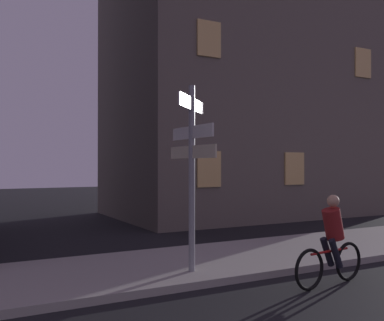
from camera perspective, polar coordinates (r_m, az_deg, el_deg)
sidewalk_kerb at (r=8.90m, az=-9.01°, el=-14.07°), size 40.00×3.10×0.14m
signpost at (r=8.32m, az=-0.03°, el=0.25°), size 1.10×1.77×3.52m
cyclist at (r=8.37m, az=17.65°, el=-10.19°), size 1.81×0.37×1.61m
building_right_block at (r=20.26m, az=6.57°, el=16.31°), size 11.05×6.71×16.03m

